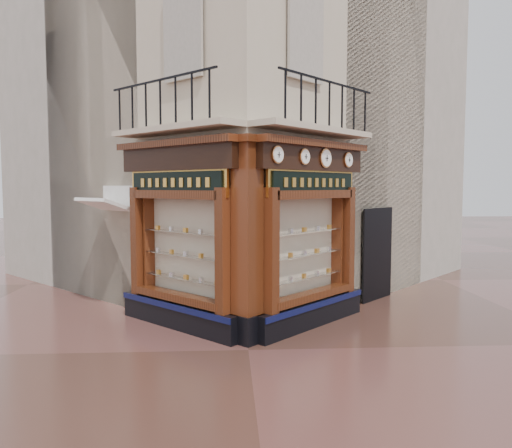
{
  "coord_description": "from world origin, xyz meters",
  "views": [
    {
      "loc": [
        -0.36,
        -9.01,
        3.02
      ],
      "look_at": [
        0.25,
        2.0,
        2.19
      ],
      "focal_mm": 35.0,
      "sensor_mm": 36.0,
      "label": 1
    }
  ],
  "objects": [
    {
      "name": "shopfront_left",
      "position": [
        -1.41,
        1.57,
        1.98
      ],
      "size": [
        2.86,
        2.86,
        3.98
      ],
      "rotation": [
        0.0,
        0.0,
        2.36
      ],
      "color": "black",
      "rests_on": "ground"
    },
    {
      "name": "neighbour_right",
      "position": [
        2.47,
        8.63,
        5.5
      ],
      "size": [
        11.31,
        11.31,
        11.0
      ],
      "primitive_type": "cube",
      "rotation": [
        0.0,
        0.0,
        0.79
      ],
      "color": "#BAAEA2",
      "rests_on": "ground"
    },
    {
      "name": "corner_pilaster",
      "position": [
        0.0,
        0.5,
        1.95
      ],
      "size": [
        0.85,
        0.85,
        3.98
      ],
      "rotation": [
        0.0,
        0.0,
        0.79
      ],
      "color": "black",
      "rests_on": "ground"
    },
    {
      "name": "clock_a",
      "position": [
        0.58,
        0.47,
        3.62
      ],
      "size": [
        0.27,
        0.27,
        0.34
      ],
      "rotation": [
        0.0,
        0.0,
        0.79
      ],
      "color": "#D58347",
      "rests_on": "ground"
    },
    {
      "name": "signboard_right",
      "position": [
        1.46,
        1.51,
        3.1
      ],
      "size": [
        2.19,
        2.19,
        0.59
      ],
      "rotation": [
        0.0,
        0.0,
        0.79
      ],
      "color": "gold",
      "rests_on": "ground"
    },
    {
      "name": "neighbour_left",
      "position": [
        -2.47,
        8.63,
        5.5
      ],
      "size": [
        11.31,
        11.31,
        11.0
      ],
      "primitive_type": "cube",
      "rotation": [
        0.0,
        0.0,
        0.79
      ],
      "color": "#BAAEA2",
      "rests_on": "ground"
    },
    {
      "name": "ground",
      "position": [
        0.0,
        0.0,
        0.0
      ],
      "size": [
        80.0,
        80.0,
        0.0
      ],
      "primitive_type": "plane",
      "color": "#4D2D24",
      "rests_on": "ground"
    },
    {
      "name": "clock_d",
      "position": [
        2.37,
        2.26,
        3.62
      ],
      "size": [
        0.28,
        0.28,
        0.34
      ],
      "rotation": [
        0.0,
        0.0,
        0.79
      ],
      "color": "#D58347",
      "rests_on": "ground"
    },
    {
      "name": "signboard_left",
      "position": [
        -1.46,
        1.51,
        3.1
      ],
      "size": [
        2.21,
        2.21,
        0.59
      ],
      "rotation": [
        0.0,
        0.0,
        2.36
      ],
      "color": "gold",
      "rests_on": "ground"
    },
    {
      "name": "clock_c",
      "position": [
        1.72,
        1.62,
        3.62
      ],
      "size": [
        0.33,
        0.33,
        0.41
      ],
      "rotation": [
        0.0,
        0.0,
        0.79
      ],
      "color": "#D58347",
      "rests_on": "ground"
    },
    {
      "name": "clock_b",
      "position": [
        1.19,
        1.09,
        3.62
      ],
      "size": [
        0.27,
        0.27,
        0.33
      ],
      "rotation": [
        0.0,
        0.0,
        0.79
      ],
      "color": "#D58347",
      "rests_on": "ground"
    },
    {
      "name": "awning",
      "position": [
        -3.36,
        3.15,
        0.0
      ],
      "size": [
        1.51,
        1.51,
        0.33
      ],
      "primitive_type": null,
      "rotation": [
        0.32,
        0.0,
        2.36
      ],
      "color": "white",
      "rests_on": "ground"
    },
    {
      "name": "shopfront_right",
      "position": [
        1.41,
        1.57,
        1.98
      ],
      "size": [
        2.86,
        2.86,
        3.98
      ],
      "rotation": [
        0.0,
        0.0,
        0.79
      ],
      "color": "black",
      "rests_on": "ground"
    },
    {
      "name": "balcony",
      "position": [
        0.0,
        1.49,
        4.22
      ],
      "size": [
        5.94,
        2.97,
        1.03
      ],
      "color": "beige",
      "rests_on": "ground"
    },
    {
      "name": "main_building",
      "position": [
        0.0,
        6.16,
        6.0
      ],
      "size": [
        11.31,
        11.31,
        12.0
      ],
      "primitive_type": "cube",
      "rotation": [
        0.0,
        0.0,
        0.79
      ],
      "color": "beige",
      "rests_on": "ground"
    }
  ]
}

